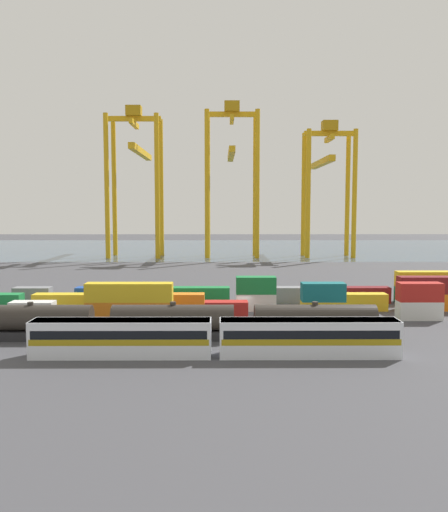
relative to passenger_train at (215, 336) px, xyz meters
name	(u,v)px	position (x,y,z in m)	size (l,w,h in m)	color
ground_plane	(236,278)	(3.94, 62.62, -2.14)	(420.00, 420.00, 0.00)	#424247
harbour_water	(229,248)	(3.94, 154.09, -2.14)	(400.00, 110.00, 0.01)	#384C60
passenger_train	(215,336)	(0.00, 0.00, 0.00)	(38.52, 3.14, 3.90)	silver
freight_tank_row	(173,321)	(-5.10, 7.35, 0.00)	(48.17, 3.04, 4.50)	#232326
shipping_container_0	(33,311)	(-25.77, 18.53, -0.84)	(6.04, 2.44, 2.60)	silver
shipping_container_1	(130,310)	(-12.22, 18.53, -0.84)	(12.10, 2.44, 2.60)	orange
shipping_container_2	(129,292)	(-12.22, 18.53, 1.76)	(12.10, 2.44, 2.60)	gold
shipping_container_3	(226,310)	(1.34, 18.53, -0.84)	(6.04, 2.44, 2.60)	#AD211C
shipping_container_4	(323,310)	(14.89, 18.53, -0.84)	(6.04, 2.44, 2.60)	gold
shipping_container_5	(323,292)	(14.89, 18.53, 1.76)	(6.04, 2.44, 2.60)	#146066
shipping_container_6	(419,310)	(28.45, 18.53, -0.84)	(6.04, 2.44, 2.60)	silver
shipping_container_7	(420,292)	(28.45, 18.53, 1.76)	(6.04, 2.44, 2.60)	#AD211C
shipping_container_10	(74,302)	(-21.92, 25.26, -0.84)	(12.10, 2.44, 2.60)	gold
shipping_container_11	(165,302)	(-7.99, 25.26, -0.84)	(12.10, 2.44, 2.60)	orange
shipping_container_12	(256,302)	(5.94, 25.26, -0.84)	(6.04, 2.44, 2.60)	silver
shipping_container_13	(256,285)	(5.94, 25.26, 1.76)	(6.04, 2.44, 2.60)	#197538
shipping_container_14	(347,302)	(19.87, 25.26, -0.84)	(12.10, 2.44, 2.60)	gold
shipping_container_15	(437,302)	(33.80, 25.26, -0.84)	(12.10, 2.44, 2.60)	orange
shipping_container_16	(438,285)	(33.80, 25.26, 1.76)	(12.10, 2.44, 2.60)	maroon
shipping_container_19	(33,295)	(-30.55, 31.99, -0.84)	(6.04, 2.44, 2.60)	slate
shipping_container_20	(113,295)	(-17.29, 31.99, -0.84)	(12.10, 2.44, 2.60)	#1C4299
shipping_container_21	(193,295)	(-4.03, 31.99, -0.84)	(12.10, 2.44, 2.60)	#197538
shipping_container_22	(273,295)	(9.23, 31.99, -0.84)	(12.10, 2.44, 2.60)	slate
shipping_container_23	(353,295)	(22.48, 31.99, -0.84)	(12.10, 2.44, 2.60)	maroon
shipping_container_24	(432,295)	(35.74, 31.99, -0.84)	(12.10, 2.44, 2.60)	#197538
shipping_container_25	(433,279)	(35.74, 31.99, 1.76)	(12.10, 2.44, 2.60)	gold
gantry_crane_west	(136,166)	(-27.13, 120.33, 27.31)	(17.26, 41.32, 48.23)	gold
gantry_crane_central	(232,166)	(4.16, 119.36, 27.36)	(17.35, 34.54, 49.63)	gold
gantry_crane_east	(327,175)	(35.45, 119.75, 24.39)	(16.23, 35.40, 43.65)	gold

